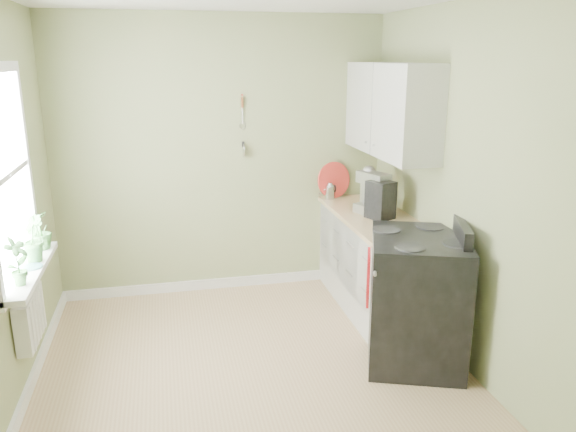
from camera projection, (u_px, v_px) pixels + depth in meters
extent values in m
cube|color=tan|center=(255.00, 381.00, 4.14)|extent=(3.20, 3.60, 0.02)
cube|color=#929B69|center=(223.00, 158.00, 5.47)|extent=(3.20, 0.02, 2.70)
cube|color=#929B69|center=(469.00, 191.00, 4.11)|extent=(0.02, 3.60, 2.70)
cube|color=silver|center=(374.00, 264.00, 5.23)|extent=(0.60, 1.60, 0.87)
cube|color=tan|center=(375.00, 217.00, 5.11)|extent=(0.64, 1.60, 0.04)
cube|color=silver|center=(390.00, 109.00, 4.97)|extent=(0.35, 1.40, 0.80)
cube|color=white|center=(4.00, 176.00, 3.66)|extent=(0.02, 1.00, 1.30)
cube|color=white|center=(21.00, 273.00, 3.85)|extent=(0.06, 1.14, 0.07)
cube|color=white|center=(7.00, 175.00, 3.67)|extent=(0.04, 1.00, 0.04)
cube|color=white|center=(30.00, 270.00, 3.86)|extent=(0.18, 1.14, 0.04)
cube|color=white|center=(30.00, 318.00, 3.90)|extent=(0.12, 0.50, 0.35)
cylinder|color=tan|center=(242.00, 102.00, 5.34)|extent=(0.02, 0.02, 0.10)
cylinder|color=silver|center=(242.00, 115.00, 5.37)|extent=(0.01, 0.01, 0.16)
cylinder|color=silver|center=(243.00, 150.00, 5.46)|extent=(0.01, 0.14, 0.14)
cube|color=black|center=(417.00, 301.00, 4.32)|extent=(0.94, 1.01, 0.97)
cube|color=black|center=(421.00, 239.00, 4.19)|extent=(0.94, 1.01, 0.03)
cube|color=black|center=(460.00, 227.00, 4.23)|extent=(0.35, 0.79, 0.15)
cylinder|color=#B2B2B7|center=(374.00, 258.00, 4.14)|extent=(0.26, 0.64, 0.02)
cube|color=#A41216|center=(368.00, 277.00, 4.30)|extent=(0.10, 0.23, 0.41)
cube|color=#B2B2B7|center=(373.00, 210.00, 5.13)|extent=(0.32, 0.38, 0.09)
cube|color=#B2B2B7|center=(368.00, 190.00, 5.22)|extent=(0.15, 0.13, 0.23)
cube|color=#B2B2B7|center=(374.00, 178.00, 5.07)|extent=(0.26, 0.35, 0.11)
sphere|color=#B2B2B7|center=(369.00, 172.00, 5.17)|extent=(0.13, 0.13, 0.13)
cylinder|color=silver|center=(376.00, 205.00, 5.05)|extent=(0.18, 0.18, 0.15)
cylinder|color=silver|center=(330.00, 193.00, 5.67)|extent=(0.10, 0.10, 0.13)
cone|color=silver|center=(330.00, 184.00, 5.65)|extent=(0.10, 0.10, 0.04)
cylinder|color=silver|center=(323.00, 191.00, 5.65)|extent=(0.09, 0.03, 0.07)
cube|color=black|center=(380.00, 200.00, 4.97)|extent=(0.26, 0.27, 0.34)
cylinder|color=black|center=(377.00, 211.00, 4.99)|extent=(0.11, 0.11, 0.12)
cylinder|color=red|center=(334.00, 180.00, 5.69)|extent=(0.37, 0.15, 0.37)
cylinder|color=#B3AB8B|center=(392.00, 236.00, 4.41)|extent=(0.06, 0.06, 0.06)
cylinder|color=red|center=(392.00, 232.00, 4.40)|extent=(0.07, 0.07, 0.01)
imported|color=#3F7739|center=(17.00, 261.00, 3.52)|extent=(0.19, 0.21, 0.32)
imported|color=#3F7739|center=(32.00, 239.00, 3.94)|extent=(0.19, 0.22, 0.33)
imported|color=#3F7739|center=(40.00, 230.00, 4.20)|extent=(0.20, 0.20, 0.29)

